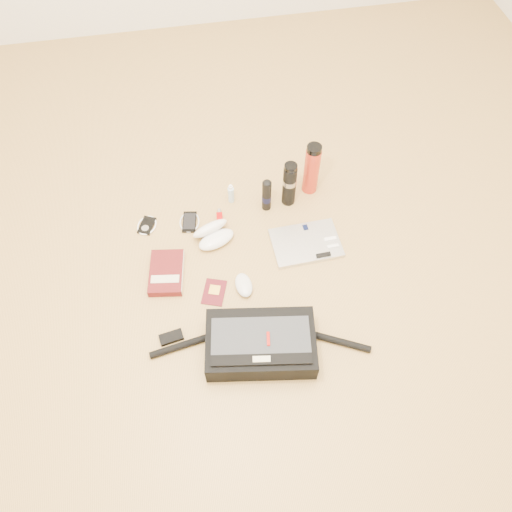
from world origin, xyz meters
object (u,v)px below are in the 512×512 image
book (167,273)px  thermos_black (289,184)px  laptop (306,243)px  thermos_red (312,169)px  messenger_bag (260,344)px

book → thermos_black: bearing=36.0°
laptop → thermos_red: bearing=72.0°
messenger_bag → thermos_black: bearing=78.0°
laptop → book: book is taller
messenger_bag → book: bearing=137.7°
book → thermos_black: size_ratio=0.97×
book → laptop: bearing=13.1°
laptop → thermos_black: size_ratio=1.27×
laptop → thermos_black: thermos_black is taller
messenger_bag → book: 0.53m
laptop → thermos_red: thermos_red is taller
messenger_bag → laptop: size_ratio=2.80×
book → thermos_black: thermos_black is taller
laptop → messenger_bag: bearing=-125.0°
messenger_bag → laptop: bearing=65.7°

